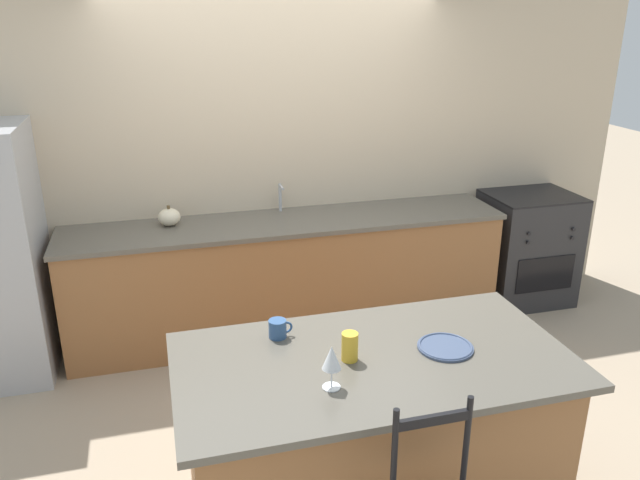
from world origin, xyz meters
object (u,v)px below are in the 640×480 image
wine_glass (332,358)px  coffee_mug (278,329)px  dinner_plate (445,347)px  tumbler_cup (350,347)px  pumpkin_decoration (169,217)px  oven_range (526,248)px

wine_glass → coffee_mug: (-0.13, 0.48, -0.09)m
dinner_plate → wine_glass: wine_glass is taller
wine_glass → coffee_mug: wine_glass is taller
tumbler_cup → coffee_mug: bearing=132.9°
coffee_mug → pumpkin_decoration: 1.89m
tumbler_cup → pumpkin_decoration: pumpkin_decoration is taller
oven_range → dinner_plate: 2.79m
dinner_plate → coffee_mug: bearing=156.9°
coffee_mug → tumbler_cup: bearing=-47.1°
pumpkin_decoration → dinner_plate: bearing=-61.7°
coffee_mug → dinner_plate: bearing=-23.1°
dinner_plate → coffee_mug: size_ratio=2.23×
wine_glass → oven_range: bearing=42.9°
oven_range → tumbler_cup: size_ratio=7.14×
dinner_plate → wine_glass: (-0.60, -0.17, 0.13)m
wine_glass → pumpkin_decoration: bearing=103.5°
oven_range → wine_glass: wine_glass is taller
wine_glass → tumbler_cup: (0.14, 0.19, -0.07)m
wine_glass → dinner_plate: bearing=15.5°
wine_glass → pumpkin_decoration: size_ratio=1.21×
tumbler_cup → oven_range: bearing=42.1°
oven_range → wine_glass: 3.34m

